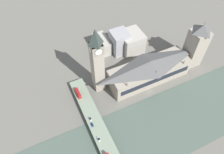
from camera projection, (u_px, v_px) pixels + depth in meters
name	position (u px, v px, depth m)	size (l,w,h in m)	color
ground_plane	(149.00, 92.00, 222.40)	(600.00, 600.00, 0.00)	#605E56
river_water	(170.00, 122.00, 201.07)	(62.95, 360.00, 0.30)	#47564C
parliament_hall	(149.00, 70.00, 223.08)	(26.02, 84.90, 26.90)	gray
clock_tower	(97.00, 60.00, 194.95)	(11.34, 11.34, 75.25)	gray
victoria_tower	(196.00, 45.00, 228.12)	(16.94, 16.94, 55.87)	gray
road_bridge	(108.00, 149.00, 180.13)	(157.90, 13.75, 6.20)	#5D6A59
double_decker_bus_rear	(78.00, 93.00, 210.70)	(11.25, 2.66, 4.96)	red
car_northbound_lead	(90.00, 119.00, 195.65)	(4.70, 1.83, 1.47)	silver
car_northbound_mid	(92.00, 125.00, 191.91)	(4.00, 1.78, 1.41)	navy
car_northbound_tail	(99.00, 139.00, 183.66)	(4.30, 1.88, 1.39)	silver
city_block_west	(120.00, 42.00, 249.53)	(20.33, 19.10, 26.90)	#939399
city_block_center	(131.00, 42.00, 252.70)	(25.85, 24.96, 23.35)	#A39E93
city_block_east	(102.00, 44.00, 255.17)	(27.61, 14.01, 16.07)	#A39E93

